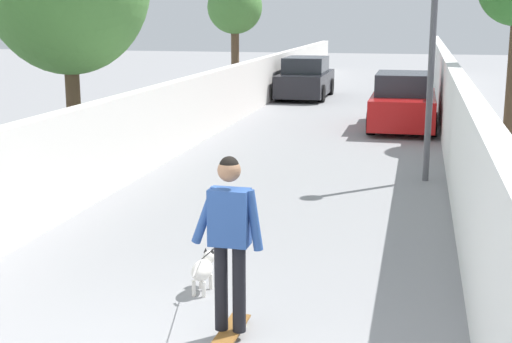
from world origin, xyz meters
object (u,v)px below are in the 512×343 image
(lamp_post, at_px, (433,31))
(car_far, at_px, (306,79))
(skateboard, at_px, (230,331))
(dog, at_px, (203,269))
(tree_left_near, at_px, (235,9))
(person_skateboarder, at_px, (230,230))
(car_near, at_px, (403,103))

(lamp_post, xyz_separation_m, car_far, (13.15, 4.41, -2.09))
(skateboard, relative_size, dog, 0.58)
(tree_left_near, distance_m, dog, 17.64)
(person_skateboarder, distance_m, car_near, 13.78)
(person_skateboarder, xyz_separation_m, dog, (1.09, 0.61, -0.83))
(person_skateboarder, relative_size, car_far, 0.42)
(dog, bearing_deg, lamp_post, -21.71)
(tree_left_near, bearing_deg, person_skateboarder, -165.58)
(tree_left_near, distance_m, car_near, 7.74)
(skateboard, height_order, dog, dog)
(car_near, distance_m, car_far, 7.78)
(tree_left_near, distance_m, skateboard, 18.86)
(skateboard, xyz_separation_m, dog, (1.09, 0.61, 0.21))
(person_skateboarder, bearing_deg, dog, 29.28)
(lamp_post, xyz_separation_m, skateboard, (-7.35, 1.88, -2.74))
(dog, bearing_deg, person_skateboarder, -150.72)
(car_near, bearing_deg, tree_left_near, 54.09)
(tree_left_near, height_order, car_far, tree_left_near)
(person_skateboarder, xyz_separation_m, car_near, (13.71, -1.28, -0.39))
(lamp_post, height_order, car_far, lamp_post)
(tree_left_near, xyz_separation_m, lamp_post, (-10.65, -6.51, -0.48))
(car_near, relative_size, car_far, 0.96)
(tree_left_near, relative_size, lamp_post, 1.05)
(lamp_post, distance_m, person_skateboarder, 7.78)
(tree_left_near, bearing_deg, skateboard, -165.58)
(tree_left_near, bearing_deg, lamp_post, -148.55)
(car_near, xyz_separation_m, car_far, (6.78, 3.81, 0.00))
(tree_left_near, bearing_deg, car_near, -125.91)
(person_skateboarder, distance_m, car_far, 20.65)
(tree_left_near, height_order, skateboard, tree_left_near)
(tree_left_near, bearing_deg, car_far, -40.06)
(lamp_post, bearing_deg, skateboard, 165.61)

